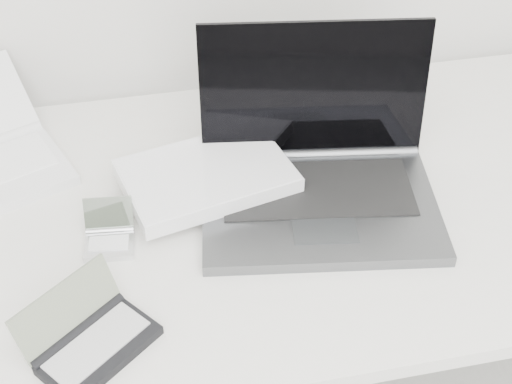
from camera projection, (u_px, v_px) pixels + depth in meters
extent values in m
cube|color=white|center=(267.00, 206.00, 1.34)|extent=(1.60, 0.80, 0.03)
cylinder|color=silver|center=(506.00, 183.00, 1.95)|extent=(0.04, 0.04, 0.70)
cube|color=#55575A|center=(320.00, 209.00, 1.29)|extent=(0.46, 0.35, 0.02)
cube|color=black|center=(318.00, 189.00, 1.31)|extent=(0.37, 0.21, 0.00)
cube|color=black|center=(314.00, 91.00, 1.32)|extent=(0.43, 0.11, 0.27)
cylinder|color=#55575A|center=(311.00, 155.00, 1.39)|extent=(0.41, 0.09, 0.02)
cube|color=#393C3E|center=(325.00, 229.00, 1.23)|extent=(0.12, 0.09, 0.00)
cube|color=white|center=(207.00, 176.00, 1.32)|extent=(0.34, 0.27, 0.03)
cube|color=white|center=(206.00, 169.00, 1.31)|extent=(0.33, 0.26, 0.00)
cube|color=silver|center=(109.00, 246.00, 1.23)|extent=(0.09, 0.07, 0.01)
cube|color=silver|center=(109.00, 243.00, 1.22)|extent=(0.07, 0.04, 0.00)
cube|color=gray|center=(108.00, 214.00, 1.24)|extent=(0.09, 0.04, 0.06)
cylinder|color=silver|center=(110.00, 231.00, 1.25)|extent=(0.08, 0.02, 0.01)
cube|color=black|center=(100.00, 350.00, 1.06)|extent=(0.19, 0.18, 0.02)
cube|color=#A1A1A1|center=(97.00, 344.00, 1.06)|extent=(0.16, 0.15, 0.00)
cube|color=gray|center=(67.00, 308.00, 1.06)|extent=(0.16, 0.14, 0.08)
cylinder|color=black|center=(79.00, 331.00, 1.08)|extent=(0.15, 0.12, 0.02)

